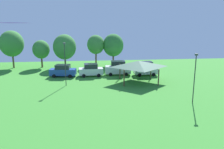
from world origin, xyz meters
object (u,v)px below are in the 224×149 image
treeline_tree_4 (96,45)px  parked_car_third_from_left (118,68)px  treeline_tree_2 (41,50)px  kite_flying_1 (27,35)px  parked_car_leftmost (63,71)px  parked_car_rightmost_in_row (146,69)px  treeline_tree_3 (65,47)px  park_pavilion (139,64)px  light_post_1 (195,76)px  treeline_tree_5 (113,45)px  light_post_0 (65,62)px  parked_car_second_from_left (91,70)px  treeline_tree_1 (12,44)px

treeline_tree_4 → parked_car_third_from_left: bearing=-68.5°
treeline_tree_2 → kite_flying_1: bearing=-81.6°
parked_car_third_from_left → treeline_tree_4: size_ratio=0.70×
parked_car_leftmost → treeline_tree_4: (6.39, 9.82, 3.58)m
parked_car_rightmost_in_row → treeline_tree_3: 18.30m
park_pavilion → light_post_1: bearing=-65.7°
parked_car_leftmost → treeline_tree_4: bearing=64.2°
parked_car_leftmost → treeline_tree_5: (10.26, 9.64, 3.42)m
parked_car_leftmost → treeline_tree_2: treeline_tree_2 is taller
light_post_0 → parked_car_leftmost: bearing=99.7°
light_post_0 → treeline_tree_3: bearing=95.3°
parked_car_third_from_left → light_post_0: size_ratio=0.70×
light_post_1 → treeline_tree_4: treeline_tree_4 is taller
parked_car_second_from_left → treeline_tree_5: 11.56m
treeline_tree_3 → treeline_tree_5: 10.63m
light_post_1 → treeline_tree_4: size_ratio=0.92×
treeline_tree_3 → treeline_tree_1: bearing=177.9°
treeline_tree_2 → parked_car_leftmost: bearing=-59.1°
parked_car_leftmost → parked_car_second_from_left: bearing=6.0°
light_post_0 → treeline_tree_3: size_ratio=0.96×
parked_car_second_from_left → light_post_0: light_post_0 is taller
kite_flying_1 → treeline_tree_4: size_ratio=0.52×
parked_car_second_from_left → treeline_tree_1: treeline_tree_1 is taller
treeline_tree_3 → treeline_tree_2: bearing=177.6°
light_post_0 → light_post_1: light_post_0 is taller
kite_flying_1 → treeline_tree_1: bearing=109.5°
park_pavilion → treeline_tree_2: bearing=142.8°
parked_car_second_from_left → park_pavilion: size_ratio=0.62×
parked_car_leftmost → light_post_0: 6.64m
kite_flying_1 → parked_car_third_from_left: 24.24m
parked_car_second_from_left → treeline_tree_1: size_ratio=0.56×
treeline_tree_4 → treeline_tree_1: bearing=-177.5°
parked_car_second_from_left → light_post_1: 20.02m
light_post_0 → treeline_tree_2: 16.13m
parked_car_third_from_left → treeline_tree_3: bearing=144.2°
treeline_tree_1 → treeline_tree_3: 11.00m
parked_car_third_from_left → parked_car_rightmost_in_row: size_ratio=1.10×
parked_car_leftmost → park_pavilion: park_pavilion is taller
treeline_tree_2 → light_post_0: bearing=-66.9°
parked_car_leftmost → light_post_0: light_post_0 is taller
treeline_tree_2 → treeline_tree_3: treeline_tree_3 is taller
parked_car_third_from_left → light_post_0: light_post_0 is taller
parked_car_leftmost → treeline_tree_3: size_ratio=0.68×
park_pavilion → treeline_tree_1: (-24.16, 13.98, 2.08)m
parked_car_second_from_left → treeline_tree_4: 10.63m
parked_car_second_from_left → parked_car_rightmost_in_row: size_ratio=1.02×
kite_flying_1 → park_pavilion: (13.95, 14.79, -5.89)m
light_post_0 → light_post_1: 19.16m
kite_flying_1 → parked_car_second_from_left: bearing=72.6°
parked_car_leftmost → treeline_tree_2: size_ratio=0.82×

